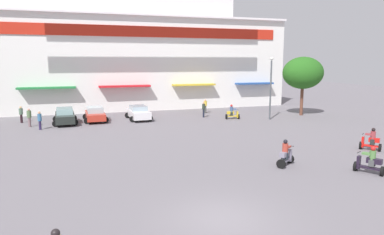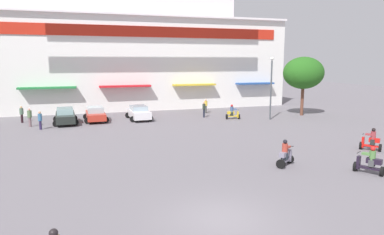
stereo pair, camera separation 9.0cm
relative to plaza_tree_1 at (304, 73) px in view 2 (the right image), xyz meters
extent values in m
plane|color=slate|center=(-18.51, -8.41, -4.68)|extent=(128.00, 128.00, 0.00)
cube|color=white|center=(-18.51, 14.99, 0.91)|extent=(42.69, 12.81, 11.18)
cube|color=red|center=(-18.51, 8.53, 4.70)|extent=(39.28, 0.12, 1.24)
cube|color=white|center=(-18.51, 8.49, 6.61)|extent=(42.69, 0.70, 0.24)
cube|color=#247C3D|center=(-26.83, 8.04, -1.59)|extent=(5.99, 1.10, 0.20)
cube|color=red|center=(-18.41, 8.04, -1.59)|extent=(5.90, 1.10, 0.20)
cube|color=gold|center=(-9.97, 8.04, -1.59)|extent=(5.35, 1.10, 0.20)
cube|color=#244C93|center=(-1.63, 8.04, -1.59)|extent=(5.10, 1.10, 0.20)
cylinder|color=brown|center=(0.00, 0.00, -3.14)|extent=(0.34, 0.34, 3.09)
ellipsoid|color=#245D1A|center=(0.00, 0.00, 0.02)|extent=(4.59, 3.92, 3.51)
cube|color=#222724|center=(-24.91, 2.30, -4.05)|extent=(1.92, 4.57, 0.72)
cube|color=#94B9BA|center=(-24.91, 2.30, -3.42)|extent=(1.57, 2.31, 0.54)
cylinder|color=black|center=(-25.83, 3.65, -4.38)|extent=(0.61, 0.19, 0.60)
cylinder|color=black|center=(-24.13, 3.73, -4.38)|extent=(0.61, 0.19, 0.60)
cylinder|color=black|center=(-25.69, 0.87, -4.38)|extent=(0.61, 0.19, 0.60)
cylinder|color=black|center=(-23.99, 0.95, -4.38)|extent=(0.61, 0.19, 0.60)
cube|color=#B43123|center=(-22.07, 2.97, -4.10)|extent=(1.87, 4.38, 0.63)
cube|color=#A4BCC2|center=(-22.07, 2.97, -3.50)|extent=(1.57, 2.20, 0.56)
cylinder|color=black|center=(-22.98, 4.29, -4.38)|extent=(0.60, 0.18, 0.60)
cylinder|color=black|center=(-21.23, 4.34, -4.38)|extent=(0.60, 0.18, 0.60)
cylinder|color=black|center=(-22.91, 1.61, -4.38)|extent=(0.60, 0.18, 0.60)
cylinder|color=black|center=(-21.16, 1.65, -4.38)|extent=(0.60, 0.18, 0.60)
cube|color=silver|center=(-17.79, 2.58, -4.05)|extent=(1.94, 4.44, 0.72)
cube|color=#9CB0BB|center=(-17.79, 2.58, -3.46)|extent=(1.59, 2.25, 0.46)
cylinder|color=black|center=(-18.72, 3.89, -4.38)|extent=(0.61, 0.19, 0.60)
cylinder|color=black|center=(-16.98, 3.97, -4.38)|extent=(0.61, 0.19, 0.60)
cylinder|color=black|center=(-18.60, 1.18, -4.38)|extent=(0.61, 0.19, 0.60)
cylinder|color=black|center=(-16.86, 1.26, -4.38)|extent=(0.61, 0.19, 0.60)
cylinder|color=black|center=(-9.19, -18.16, -4.42)|extent=(0.52, 0.38, 0.52)
cylinder|color=black|center=(-8.53, -19.33, -4.42)|extent=(0.52, 0.38, 0.52)
cube|color=black|center=(-8.86, -18.75, -4.36)|extent=(0.82, 1.16, 0.10)
cube|color=black|center=(-8.74, -18.96, -3.95)|extent=(0.63, 0.80, 0.28)
cube|color=black|center=(-9.12, -18.28, -4.17)|extent=(0.35, 0.28, 0.71)
cylinder|color=black|center=(-9.13, -18.25, -3.61)|extent=(0.47, 0.29, 0.04)
cube|color=#434547|center=(-8.79, -18.86, -4.07)|extent=(0.42, 0.40, 0.36)
cylinder|color=#4F7C40|center=(-8.79, -18.86, -3.65)|extent=(0.44, 0.44, 0.49)
sphere|color=red|center=(-8.79, -18.86, -3.29)|extent=(0.25, 0.25, 0.25)
cube|color=#4F7C40|center=(-8.94, -18.60, -3.62)|extent=(0.51, 0.55, 0.10)
cylinder|color=black|center=(-11.83, -15.79, -4.42)|extent=(0.42, 0.51, 0.52)
cylinder|color=black|center=(-12.87, -16.54, -4.42)|extent=(0.42, 0.51, 0.52)
cube|color=gray|center=(-12.35, -16.16, -4.36)|extent=(1.08, 0.88, 0.10)
cube|color=gray|center=(-12.54, -16.30, -3.94)|extent=(0.76, 0.66, 0.28)
cube|color=gray|center=(-11.93, -15.87, -4.16)|extent=(0.30, 0.34, 0.72)
cylinder|color=black|center=(-11.91, -15.85, -3.60)|extent=(0.33, 0.44, 0.04)
cube|color=#2B333E|center=(-12.45, -16.24, -4.06)|extent=(0.41, 0.42, 0.36)
cylinder|color=#A3392C|center=(-12.45, -16.24, -3.61)|extent=(0.45, 0.45, 0.54)
sphere|color=black|center=(-12.45, -16.24, -3.23)|extent=(0.25, 0.25, 0.25)
cube|color=#A3392C|center=(-12.22, -16.07, -3.59)|extent=(0.56, 0.53, 0.10)
sphere|color=black|center=(-24.26, -23.58, -3.29)|extent=(0.25, 0.25, 0.25)
cylinder|color=black|center=(-5.26, -14.35, -4.42)|extent=(0.50, 0.43, 0.52)
cylinder|color=black|center=(-4.54, -15.28, -4.42)|extent=(0.50, 0.43, 0.52)
cube|color=red|center=(-4.90, -14.82, -4.36)|extent=(0.85, 0.99, 0.10)
cube|color=red|center=(-4.77, -14.98, -3.95)|extent=(0.64, 0.70, 0.28)
cube|color=red|center=(-5.19, -14.44, -4.17)|extent=(0.34, 0.31, 0.71)
cylinder|color=black|center=(-5.20, -14.42, -3.61)|extent=(0.43, 0.35, 0.04)
cube|color=#242624|center=(-4.83, -14.91, -4.07)|extent=(0.42, 0.42, 0.36)
cylinder|color=#91353A|center=(-4.83, -14.91, -3.63)|extent=(0.45, 0.45, 0.53)
sphere|color=black|center=(-4.83, -14.91, -3.25)|extent=(0.25, 0.25, 0.25)
cube|color=#91353A|center=(-4.98, -14.70, -3.60)|extent=(0.54, 0.56, 0.10)
cylinder|color=black|center=(-7.76, -0.21, -4.42)|extent=(0.25, 0.54, 0.52)
cylinder|color=black|center=(-9.03, 0.05, -4.42)|extent=(0.25, 0.54, 0.52)
cube|color=gold|center=(-8.40, -0.08, -4.36)|extent=(1.17, 0.50, 0.10)
cube|color=gold|center=(-8.62, -0.03, -4.01)|extent=(0.77, 0.44, 0.28)
cube|color=gold|center=(-7.89, -0.18, -4.21)|extent=(0.20, 0.34, 0.66)
cylinder|color=black|center=(-7.87, -0.19, -3.67)|extent=(0.14, 0.52, 0.04)
cube|color=#222825|center=(-8.52, -0.05, -4.13)|extent=(0.34, 0.37, 0.36)
cylinder|color=#3B547E|center=(-8.52, -0.05, -3.66)|extent=(0.38, 0.38, 0.57)
sphere|color=red|center=(-8.52, -0.05, -3.27)|extent=(0.25, 0.25, 0.25)
cube|color=#3B547E|center=(-8.24, -0.11, -3.64)|extent=(0.50, 0.42, 0.10)
cylinder|color=black|center=(-29.00, 4.23, -4.27)|extent=(0.25, 0.25, 0.83)
cylinder|color=#4E6954|center=(-29.00, 4.23, -3.56)|extent=(0.40, 0.40, 0.58)
sphere|color=tan|center=(-29.00, 4.23, -3.16)|extent=(0.22, 0.22, 0.22)
cylinder|color=#1C202F|center=(-10.89, 1.91, -4.24)|extent=(0.23, 0.23, 0.88)
cylinder|color=#263127|center=(-10.89, 1.91, -3.52)|extent=(0.37, 0.37, 0.57)
sphere|color=tan|center=(-10.89, 1.91, -3.13)|extent=(0.21, 0.21, 0.21)
cylinder|color=#2B2047|center=(-26.90, -0.15, -4.29)|extent=(0.26, 0.26, 0.78)
cylinder|color=#366790|center=(-26.90, -0.15, -3.59)|extent=(0.42, 0.42, 0.62)
sphere|color=tan|center=(-26.90, -0.15, -3.17)|extent=(0.23, 0.23, 0.23)
cylinder|color=#444643|center=(-9.64, 4.77, -4.25)|extent=(0.28, 0.28, 0.87)
cylinder|color=gold|center=(-9.64, 4.77, -3.55)|extent=(0.46, 0.46, 0.53)
sphere|color=tan|center=(-9.64, 4.77, -3.17)|extent=(0.23, 0.23, 0.23)
cylinder|color=#795E62|center=(-27.96, 1.62, -4.25)|extent=(0.32, 0.32, 0.87)
cylinder|color=#57714A|center=(-27.96, 1.62, -3.50)|extent=(0.51, 0.51, 0.63)
sphere|color=#DB9683|center=(-27.96, 1.62, -3.08)|extent=(0.21, 0.21, 0.21)
cylinder|color=#474C51|center=(-4.86, -1.52, -1.66)|extent=(0.16, 0.16, 6.04)
ellipsoid|color=silver|center=(-4.86, -1.52, 1.54)|extent=(0.40, 0.40, 0.28)
camera|label=1|loc=(-23.46, -33.08, 1.28)|focal=32.78mm
camera|label=2|loc=(-23.37, -33.11, 1.28)|focal=32.78mm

